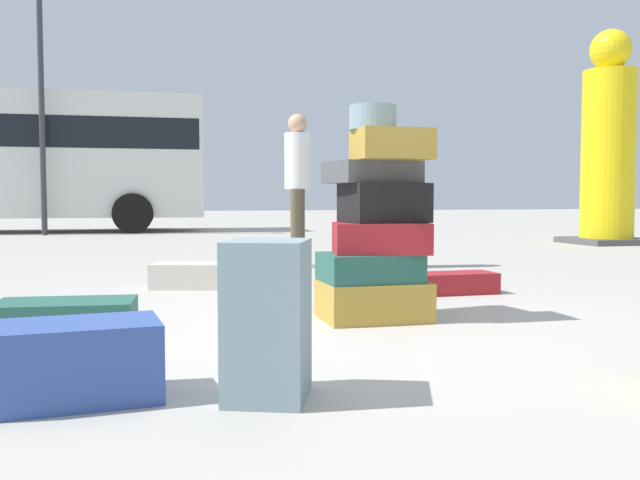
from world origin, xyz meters
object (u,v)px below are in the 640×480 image
object	(u,v)px
suitcase_tower	(377,233)
person_tourist_with_camera	(298,175)
suitcase_slate_foreground_far	(268,320)
parked_bus	(3,153)
suitcase_maroon_upright_blue	(453,283)
suitcase_cream_behind_tower	(188,276)
yellow_dummy_statue	(608,150)
lamp_post	(40,41)
person_bearded_onlooker	(386,181)
suitcase_navy_white_trunk	(78,361)
suitcase_teal_right_side	(65,317)

from	to	relation	value
suitcase_tower	person_tourist_with_camera	world-z (taller)	person_tourist_with_camera
suitcase_slate_foreground_far	parked_bus	size ratio (longest dim) A/B	0.07
suitcase_maroon_upright_blue	suitcase_slate_foreground_far	bearing A→B (deg)	-129.11
suitcase_cream_behind_tower	parked_bus	bearing A→B (deg)	122.90
parked_bus	yellow_dummy_statue	bearing A→B (deg)	-30.97
suitcase_maroon_upright_blue	lamp_post	bearing A→B (deg)	112.32
suitcase_maroon_upright_blue	person_tourist_with_camera	distance (m)	2.80
suitcase_slate_foreground_far	yellow_dummy_statue	distance (m)	10.67
suitcase_slate_foreground_far	person_bearded_onlooker	xyz separation A→B (m)	(2.19, 4.71, 0.67)
parked_bus	person_tourist_with_camera	bearing A→B (deg)	-61.49
suitcase_navy_white_trunk	yellow_dummy_statue	xyz separation A→B (m)	(8.02, 7.51, 1.47)
suitcase_navy_white_trunk	suitcase_maroon_upright_blue	xyz separation A→B (m)	(2.73, 2.41, -0.07)
suitcase_slate_foreground_far	suitcase_cream_behind_tower	world-z (taller)	suitcase_slate_foreground_far
suitcase_tower	suitcase_teal_right_side	xyz separation A→B (m)	(-1.92, 0.01, -0.47)
person_tourist_with_camera	yellow_dummy_statue	bearing A→B (deg)	137.82
suitcase_teal_right_side	person_bearded_onlooker	size ratio (longest dim) A/B	0.48
suitcase_tower	suitcase_maroon_upright_blue	bearing A→B (deg)	44.39
suitcase_slate_foreground_far	suitcase_teal_right_side	world-z (taller)	suitcase_slate_foreground_far
suitcase_tower	person_bearded_onlooker	size ratio (longest dim) A/B	0.83
suitcase_navy_white_trunk	suitcase_slate_foreground_far	bearing A→B (deg)	-18.25
suitcase_teal_right_side	suitcase_cream_behind_tower	bearing A→B (deg)	71.38
suitcase_teal_right_side	yellow_dummy_statue	size ratio (longest dim) A/B	0.21
suitcase_cream_behind_tower	person_bearded_onlooker	size ratio (longest dim) A/B	0.38
person_tourist_with_camera	yellow_dummy_statue	world-z (taller)	yellow_dummy_statue
yellow_dummy_statue	parked_bus	size ratio (longest dim) A/B	0.40
suitcase_slate_foreground_far	parked_bus	bearing A→B (deg)	124.32
suitcase_slate_foreground_far	suitcase_maroon_upright_blue	bearing A→B (deg)	72.54
suitcase_navy_white_trunk	parked_bus	xyz separation A→B (m)	(-2.87, 14.48, 1.68)
person_tourist_with_camera	suitcase_maroon_upright_blue	bearing A→B (deg)	41.48
suitcase_tower	suitcase_maroon_upright_blue	distance (m)	1.49
person_bearded_onlooker	yellow_dummy_statue	distance (m)	5.94
suitcase_slate_foreground_far	person_bearded_onlooker	world-z (taller)	person_bearded_onlooker
person_bearded_onlooker	person_tourist_with_camera	distance (m)	1.01
suitcase_teal_right_side	yellow_dummy_statue	bearing A→B (deg)	41.79
suitcase_cream_behind_tower	lamp_post	distance (m)	10.65
suitcase_tower	person_tourist_with_camera	distance (m)	3.54
suitcase_teal_right_side	yellow_dummy_statue	xyz separation A→B (m)	(8.22, 6.07, 1.53)
suitcase_navy_white_trunk	parked_bus	distance (m)	14.86
suitcase_navy_white_trunk	parked_bus	world-z (taller)	parked_bus
parked_bus	lamp_post	size ratio (longest dim) A/B	1.45
suitcase_tower	suitcase_navy_white_trunk	distance (m)	2.27
suitcase_navy_white_trunk	suitcase_tower	bearing A→B (deg)	33.81
suitcase_teal_right_side	parked_bus	size ratio (longest dim) A/B	0.09
suitcase_cream_behind_tower	person_tourist_with_camera	size ratio (longest dim) A/B	0.36
yellow_dummy_statue	lamp_post	bearing A→B (deg)	151.39
person_tourist_with_camera	parked_bus	bearing A→B (deg)	-128.45
suitcase_teal_right_side	suitcase_maroon_upright_blue	world-z (taller)	suitcase_teal_right_side
suitcase_cream_behind_tower	suitcase_maroon_upright_blue	world-z (taller)	suitcase_cream_behind_tower
suitcase_slate_foreground_far	person_tourist_with_camera	distance (m)	5.29
suitcase_tower	lamp_post	distance (m)	12.48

